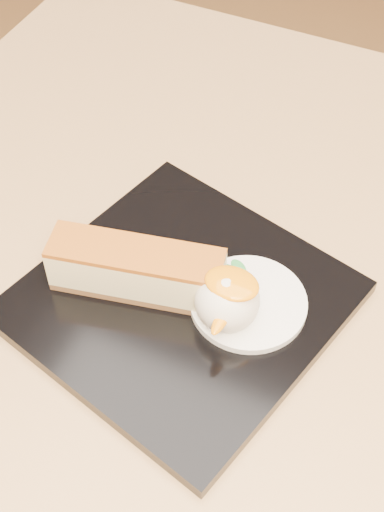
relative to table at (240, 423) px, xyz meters
The scene contains 7 objects.
table is the anchor object (origin of this frame).
dessert_plate 0.17m from the table, behind, with size 0.22×0.22×0.01m, color black.
cheesecake 0.21m from the table, behind, with size 0.14×0.06×0.04m.
cream_smear 0.17m from the table, 121.15° to the left, with size 0.09×0.09×0.01m, color white.
ice_cream_scoop 0.19m from the table, 157.00° to the right, with size 0.05×0.05×0.05m, color white.
mango_sauce 0.21m from the table, 160.68° to the right, with size 0.04×0.03×0.01m, color orange.
mint_sprig 0.18m from the table, 134.47° to the left, with size 0.04×0.03×0.00m.
Camera 1 is at (0.09, -0.30, 1.18)m, focal length 50.00 mm.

